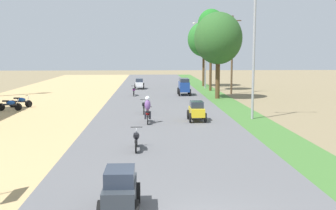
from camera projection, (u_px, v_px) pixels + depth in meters
parked_motorbike_sixth at (10, 104)px, 30.90m from camera, size 1.80×0.54×0.94m
parked_motorbike_seventh at (21, 101)px, 32.78m from camera, size 1.80×0.54×0.94m
median_tree_nearest at (218, 38)px, 38.41m from camera, size 4.39×4.39×7.92m
median_tree_second at (211, 25)px, 45.97m from camera, size 2.93×2.93×8.96m
median_tree_third at (204, 39)px, 52.22m from camera, size 4.05×4.05×8.04m
streetlamp_near at (254, 48)px, 26.68m from camera, size 3.16×0.20×7.88m
streetlamp_mid at (206, 50)px, 49.41m from camera, size 3.16×0.20×7.83m
utility_pole_near at (232, 53)px, 43.25m from camera, size 1.80×0.20×8.03m
car_hatchback_charcoal at (120, 189)px, 11.22m from camera, size 1.04×2.00×1.23m
car_hatchback_yellow at (197, 110)px, 26.26m from camera, size 1.04×2.00×1.23m
car_van_blue at (184, 86)px, 41.78m from camera, size 1.19×2.41×1.67m
car_sedan_white at (139, 83)px, 48.85m from camera, size 1.10×2.26×1.19m
motorbike_ahead_second at (136, 139)px, 18.57m from camera, size 0.54×1.80×0.94m
motorbike_ahead_third at (148, 110)px, 25.42m from camera, size 0.54×1.80×1.66m
motorbike_ahead_fourth at (144, 106)px, 29.54m from camera, size 0.54×1.80×0.94m
motorbike_ahead_fifth at (134, 91)px, 41.34m from camera, size 0.54×1.80×0.94m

